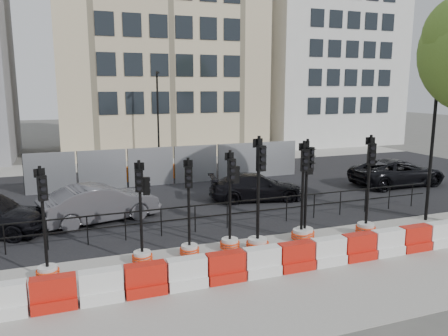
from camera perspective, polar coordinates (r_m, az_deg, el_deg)
name	(u,v)px	position (r m, az deg, el deg)	size (l,w,h in m)	color
ground	(240,240)	(14.82, 2.10, -9.34)	(120.00, 120.00, 0.00)	#51514C
sidewalk_near	(282,275)	(12.30, 7.62, -13.70)	(40.00, 6.00, 0.02)	gray
road	(184,192)	(21.17, -5.19, -3.20)	(40.00, 14.00, 0.03)	black
sidewalk_far	(149,163)	(29.78, -9.79, 0.70)	(40.00, 4.00, 0.02)	gray
building_cream	(156,35)	(35.82, -8.86, 16.81)	(15.00, 10.06, 18.00)	beige
building_white	(321,53)	(41.50, 12.60, 14.43)	(12.00, 9.06, 16.00)	silver
kerb_railing	(227,211)	(15.66, 0.42, -5.58)	(18.00, 0.04, 1.00)	black
heras_fencing	(180,168)	(23.89, -5.73, -0.06)	(14.33, 1.72, 2.00)	#95979D
lamp_post_far	(158,115)	(28.50, -8.61, 6.81)	(0.12, 0.56, 6.00)	black
lamp_post_near	(433,137)	(17.92, 25.66, 3.70)	(0.12, 0.56, 6.00)	black
barrier_row	(279,260)	(12.32, 7.22, -11.84)	(16.75, 0.50, 0.80)	red
traffic_signal_a	(47,257)	(12.60, -22.15, -10.73)	(0.61, 0.61, 3.07)	white
traffic_signal_b	(142,240)	(12.88, -10.66, -9.21)	(0.60, 0.60, 3.04)	white
traffic_signal_c	(189,237)	(13.25, -4.56, -8.95)	(0.60, 0.60, 3.02)	white
traffic_signal_d	(230,227)	(13.64, 0.83, -7.76)	(0.62, 0.62, 3.17)	white
traffic_signal_e	(258,229)	(13.57, 4.46, -7.93)	(0.71, 0.71, 3.62)	white
traffic_signal_f	(302,218)	(14.63, 10.17, -6.46)	(0.66, 0.66, 3.36)	white
traffic_signal_g	(305,220)	(14.80, 10.57, -6.68)	(0.67, 0.67, 3.40)	white
traffic_signal_h	(367,215)	(15.79, 18.12, -5.87)	(0.68, 0.68, 3.48)	white
car_b	(100,203)	(17.15, -15.87, -4.45)	(4.61, 2.55, 1.44)	#48484D
car_c	(256,187)	(19.64, 4.22, -2.49)	(4.47, 2.52, 1.22)	black
car_d	(398,172)	(24.20, 21.73, -0.54)	(4.98, 2.32, 1.38)	black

